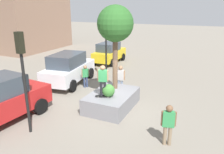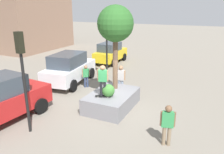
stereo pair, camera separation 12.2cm
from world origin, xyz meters
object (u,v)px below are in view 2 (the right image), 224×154
pedestrian_crossing (121,77)px  bystander_watching (86,75)px  plaza_tree (115,25)px  traffic_light_corner (107,36)px  traffic_light_median (23,66)px  police_car (69,68)px  skateboard (103,96)px  passerby_with_bag (168,123)px  planter_ledge (112,100)px  taxi_cab (110,53)px  skateboarder (103,78)px

pedestrian_crossing → bystander_watching: size_ratio=1.16×
bystander_watching → pedestrian_crossing: bearing=-88.5°
plaza_tree → pedestrian_crossing: plaza_tree is taller
traffic_light_corner → traffic_light_median: traffic_light_corner is taller
police_car → bystander_watching: bearing=-97.9°
skateboard → traffic_light_corner: traffic_light_corner is taller
police_car → passerby_with_bag: 9.18m
police_car → bystander_watching: (-0.21, -1.50, -0.22)m
plaza_tree → police_car: size_ratio=0.92×
planter_ledge → passerby_with_bag: bearing=-123.0°
taxi_cab → traffic_light_corner: 6.04m
planter_ledge → plaza_tree: (0.77, 0.17, 3.95)m
skateboarder → traffic_light_corner: 5.49m
taxi_cab → traffic_light_median: bearing=-169.8°
plaza_tree → pedestrian_crossing: bearing=10.9°
police_car → bystander_watching: police_car is taller
taxi_cab → pedestrian_crossing: size_ratio=2.38×
skateboard → passerby_with_bag: 3.93m
police_car → planter_ledge: bearing=-118.1°
skateboarder → traffic_light_median: 3.85m
skateboarder → bystander_watching: 4.15m
skateboard → police_car: (3.10, 4.31, 0.21)m
plaza_tree → traffic_light_median: plaza_tree is taller
skateboard → traffic_light_median: size_ratio=0.19×
skateboard → taxi_cab: (9.95, 4.39, 0.10)m
planter_ledge → skateboarder: skateboarder is taller
planter_ledge → bystander_watching: bystander_watching is taller
skateboarder → police_car: skateboarder is taller
planter_ledge → taxi_cab: (9.23, 4.56, 0.58)m
plaza_tree → planter_ledge: bearing=-167.9°
pedestrian_crossing → bystander_watching: 2.54m
plaza_tree → passerby_with_bag: 5.79m
plaza_tree → skateboard: bearing=179.7°
traffic_light_median → passerby_with_bag: size_ratio=2.54×
plaza_tree → traffic_light_corner: plaza_tree is taller
planter_ledge → skateboarder: size_ratio=1.94×
bystander_watching → traffic_light_corner: bearing=-18.0°
police_car → taxi_cab: size_ratio=1.16×
taxi_cab → pedestrian_crossing: bearing=-149.5°
police_car → taxi_cab: 6.85m
plaza_tree → police_car: bearing=69.4°
traffic_light_median → bystander_watching: size_ratio=2.83×
planter_ledge → skateboard: (-0.71, 0.17, 0.48)m
skateboarder → pedestrian_crossing: 3.08m
bystander_watching → passerby_with_bag: bearing=-124.5°
traffic_light_corner → bystander_watching: size_ratio=3.16×
bystander_watching → skateboard: bearing=-135.8°
plaza_tree → bystander_watching: bearing=63.4°
skateboarder → taxi_cab: 10.90m
traffic_light_median → pedestrian_crossing: traffic_light_median is taller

